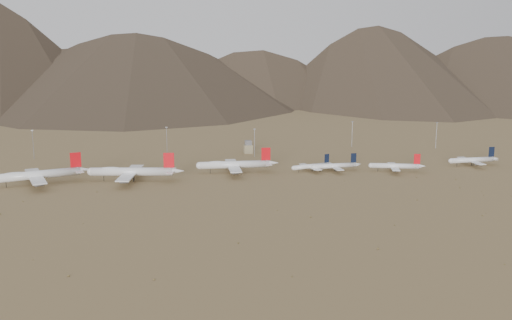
{
  "coord_description": "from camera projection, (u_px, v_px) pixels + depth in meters",
  "views": [
    {
      "loc": [
        -42.05,
        -397.54,
        98.34
      ],
      "look_at": [
        23.55,
        30.0,
        11.6
      ],
      "focal_mm": 40.0,
      "sensor_mm": 36.0,
      "label": 1
    }
  ],
  "objects": [
    {
      "name": "mast_far_west",
      "position": [
        33.0,
        143.0,
        503.4
      ],
      "size": [
        2.0,
        0.6,
        25.7
      ],
      "color": "gray",
      "rests_on": "ground"
    },
    {
      "name": "widebody_east",
      "position": [
        235.0,
        164.0,
        448.46
      ],
      "size": [
        65.68,
        50.22,
        19.5
      ],
      "rotation": [
        0.0,
        0.0,
        -0.01
      ],
      "color": "white",
      "rests_on": "ground"
    },
    {
      "name": "mountain_ridge",
      "position": [
        186.0,
        22.0,
        1253.59
      ],
      "size": [
        4400.0,
        1000.0,
        300.0
      ],
      "color": "#4F3E2F",
      "rests_on": "ground"
    },
    {
      "name": "widebody_west",
      "position": [
        37.0,
        175.0,
        410.04
      ],
      "size": [
        68.98,
        54.88,
        21.27
      ],
      "rotation": [
        0.0,
        0.0,
        0.32
      ],
      "color": "white",
      "rests_on": "ground"
    },
    {
      "name": "widebody_centre",
      "position": [
        132.0,
        172.0,
        420.27
      ],
      "size": [
        71.58,
        55.73,
        21.37
      ],
      "rotation": [
        0.0,
        0.0,
        -0.15
      ],
      "color": "white",
      "rests_on": "ground"
    },
    {
      "name": "mast_centre",
      "position": [
        255.0,
        141.0,
        511.88
      ],
      "size": [
        2.0,
        0.6,
        25.7
      ],
      "color": "gray",
      "rests_on": "ground"
    },
    {
      "name": "control_tower",
      "position": [
        248.0,
        148.0,
        530.58
      ],
      "size": [
        8.0,
        8.0,
        12.0
      ],
      "color": "gray",
      "rests_on": "ground"
    },
    {
      "name": "mast_east",
      "position": [
        352.0,
        133.0,
        561.59
      ],
      "size": [
        2.0,
        0.6,
        25.7
      ],
      "color": "gray",
      "rests_on": "ground"
    },
    {
      "name": "desert_scrub",
      "position": [
        246.0,
        223.0,
        320.45
      ],
      "size": [
        406.48,
        174.49,
        0.96
      ],
      "color": "olive",
      "rests_on": "ground"
    },
    {
      "name": "narrowbody_c",
      "position": [
        396.0,
        166.0,
        452.3
      ],
      "size": [
        43.86,
        32.37,
        14.78
      ],
      "rotation": [
        0.0,
        0.0,
        -0.25
      ],
      "color": "white",
      "rests_on": "ground"
    },
    {
      "name": "ground",
      "position": [
        230.0,
        185.0,
        410.86
      ],
      "size": [
        3000.0,
        3000.0,
        0.0
      ],
      "primitive_type": "plane",
      "color": "#9D7E51",
      "rests_on": "ground"
    },
    {
      "name": "narrowbody_d",
      "position": [
        473.0,
        160.0,
        475.34
      ],
      "size": [
        46.61,
        33.49,
        15.37
      ],
      "rotation": [
        0.0,
        0.0,
        0.06
      ],
      "color": "white",
      "rests_on": "ground"
    },
    {
      "name": "narrowbody_b",
      "position": [
        336.0,
        166.0,
        454.54
      ],
      "size": [
        42.22,
        30.47,
        13.94
      ],
      "rotation": [
        0.0,
        0.0,
        0.09
      ],
      "color": "white",
      "rests_on": "ground"
    },
    {
      "name": "mast_far_east",
      "position": [
        436.0,
        134.0,
        554.61
      ],
      "size": [
        2.0,
        0.6,
        25.7
      ],
      "color": "gray",
      "rests_on": "ground"
    },
    {
      "name": "mast_west",
      "position": [
        167.0,
        139.0,
        522.82
      ],
      "size": [
        2.0,
        0.6,
        25.7
      ],
      "color": "gray",
      "rests_on": "ground"
    },
    {
      "name": "narrowbody_a",
      "position": [
        312.0,
        166.0,
        455.06
      ],
      "size": [
        37.4,
        27.79,
        12.75
      ],
      "rotation": [
        0.0,
        0.0,
        0.3
      ],
      "color": "white",
      "rests_on": "ground"
    }
  ]
}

